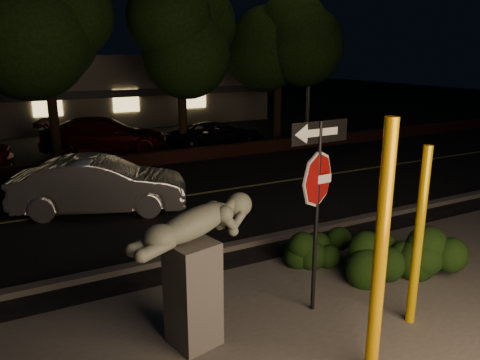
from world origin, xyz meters
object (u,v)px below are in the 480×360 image
streetlight (308,15)px  silver_sedan (101,185)px  yellow_pole_left (380,255)px  signpost (318,180)px  parked_car_dark (218,136)px  sculpture (194,260)px  yellow_pole_right (418,238)px  parked_car_darkred (105,136)px

streetlight → silver_sedan: bearing=-166.8°
yellow_pole_left → signpost: yellow_pole_left is taller
signpost → silver_sedan: signpost is taller
streetlight → parked_car_dark: bearing=160.9°
streetlight → sculpture: bearing=-146.1°
yellow_pole_right → parked_car_dark: size_ratio=0.65×
signpost → sculpture: size_ratio=1.47×
signpost → silver_sedan: (-2.01, 6.72, -1.52)m
yellow_pole_right → parked_car_darkred: bearing=95.2°
silver_sedan → parked_car_darkred: 7.78m
sculpture → streetlight: (10.81, 12.44, 4.42)m
parked_car_dark → silver_sedan: bearing=123.4°
signpost → parked_car_dark: signpost is taller
yellow_pole_right → streetlight: bearing=60.8°
silver_sedan → parked_car_dark: (6.34, 6.10, -0.13)m
streetlight → parked_car_darkred: bearing=153.6°
yellow_pole_left → parked_car_darkred: (0.04, 15.98, -0.97)m
sculpture → silver_sedan: (0.05, 6.65, -0.59)m
streetlight → parked_car_darkred: streetlight is taller
yellow_pole_right → streetlight: (7.58, 13.54, 4.31)m
signpost → sculpture: signpost is taller
yellow_pole_right → parked_car_dark: yellow_pole_right is taller
parked_car_darkred → yellow_pole_left: bearing=-162.8°
parked_car_darkred → parked_car_dark: parked_car_darkred is taller
yellow_pole_right → parked_car_dark: 14.23m
yellow_pole_right → yellow_pole_left: bearing=-155.5°
yellow_pole_left → yellow_pole_right: bearing=24.5°
signpost → yellow_pole_left: bearing=-102.9°
yellow_pole_left → parked_car_darkred: 16.01m
signpost → streetlight: bearing=51.7°
yellow_pole_left → silver_sedan: size_ratio=0.77×
streetlight → signpost: bearing=-140.1°
yellow_pole_left → parked_car_darkred: yellow_pole_left is taller
yellow_pole_right → streetlight: 16.11m
yellow_pole_left → streetlight: size_ratio=0.36×
sculpture → silver_sedan: sculpture is taller
yellow_pole_left → parked_car_dark: bearing=72.4°
parked_car_dark → yellow_pole_left: bearing=151.9°
signpost → streetlight: streetlight is taller
yellow_pole_right → parked_car_darkred: size_ratio=0.55×
streetlight → parked_car_dark: 6.78m
sculpture → parked_car_darkred: (1.82, 14.22, -0.57)m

